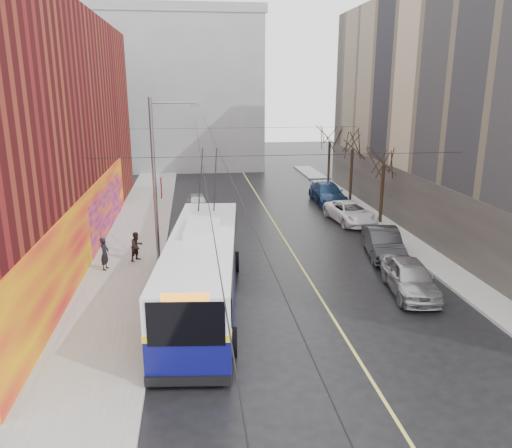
% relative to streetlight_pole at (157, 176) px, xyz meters
% --- Properties ---
extents(ground, '(140.00, 140.00, 0.00)m').
position_rel_streetlight_pole_xyz_m(ground, '(6.14, -10.00, -4.85)').
color(ground, black).
rests_on(ground, ground).
extents(sidewalk_left, '(4.00, 60.00, 0.15)m').
position_rel_streetlight_pole_xyz_m(sidewalk_left, '(-1.86, 2.00, -4.77)').
color(sidewalk_left, gray).
rests_on(sidewalk_left, ground).
extents(sidewalk_right, '(2.00, 60.00, 0.15)m').
position_rel_streetlight_pole_xyz_m(sidewalk_right, '(15.14, 2.00, -4.77)').
color(sidewalk_right, gray).
rests_on(sidewalk_right, ground).
extents(lane_line, '(0.12, 50.00, 0.01)m').
position_rel_streetlight_pole_xyz_m(lane_line, '(7.64, 4.00, -4.84)').
color(lane_line, '#BFB74C').
rests_on(lane_line, ground).
extents(building_far, '(20.50, 12.10, 18.00)m').
position_rel_streetlight_pole_xyz_m(building_far, '(0.14, 34.99, 4.17)').
color(building_far, gray).
rests_on(building_far, ground).
extents(streetlight_pole, '(2.65, 0.60, 9.00)m').
position_rel_streetlight_pole_xyz_m(streetlight_pole, '(0.00, 0.00, 0.00)').
color(streetlight_pole, slate).
rests_on(streetlight_pole, ground).
extents(catenary_wires, '(18.00, 60.00, 0.22)m').
position_rel_streetlight_pole_xyz_m(catenary_wires, '(3.60, 4.77, 1.40)').
color(catenary_wires, black).
extents(tree_near, '(3.20, 3.20, 6.40)m').
position_rel_streetlight_pole_xyz_m(tree_near, '(15.14, 6.00, 0.13)').
color(tree_near, black).
rests_on(tree_near, ground).
extents(tree_mid, '(3.20, 3.20, 6.68)m').
position_rel_streetlight_pole_xyz_m(tree_mid, '(15.14, 13.00, 0.41)').
color(tree_mid, black).
rests_on(tree_mid, ground).
extents(tree_far, '(3.20, 3.20, 6.57)m').
position_rel_streetlight_pole_xyz_m(tree_far, '(15.14, 20.00, 0.30)').
color(tree_far, black).
rests_on(tree_far, ground).
extents(puddle, '(2.21, 2.83, 0.01)m').
position_rel_streetlight_pole_xyz_m(puddle, '(0.96, -9.89, -4.84)').
color(puddle, black).
rests_on(puddle, ground).
extents(pigeons_flying, '(3.47, 2.23, 1.77)m').
position_rel_streetlight_pole_xyz_m(pigeons_flying, '(2.84, 1.54, 2.65)').
color(pigeons_flying, slate).
extents(trolleybus, '(4.16, 13.41, 6.28)m').
position_rel_streetlight_pole_xyz_m(trolleybus, '(2.19, -6.32, -3.10)').
color(trolleybus, '#0B0C53').
rests_on(trolleybus, ground).
extents(parked_car_a, '(2.49, 4.97, 1.63)m').
position_rel_streetlight_pole_xyz_m(parked_car_a, '(11.94, -6.20, -4.03)').
color(parked_car_a, '#9E9EA3').
rests_on(parked_car_a, ground).
extents(parked_car_b, '(2.52, 5.17, 1.63)m').
position_rel_streetlight_pole_xyz_m(parked_car_b, '(12.69, -0.83, -4.03)').
color(parked_car_b, '#262528').
rests_on(parked_car_b, ground).
extents(parked_car_c, '(3.02, 5.55, 1.48)m').
position_rel_streetlight_pole_xyz_m(parked_car_c, '(13.14, 6.62, -4.11)').
color(parked_car_c, white).
rests_on(parked_car_c, ground).
extents(parked_car_d, '(2.31, 5.68, 1.65)m').
position_rel_streetlight_pole_xyz_m(parked_car_d, '(13.14, 12.96, -4.02)').
color(parked_car_d, navy).
rests_on(parked_car_d, ground).
extents(following_car, '(1.65, 3.99, 1.35)m').
position_rel_streetlight_pole_xyz_m(following_car, '(2.20, 11.44, -4.17)').
color(following_car, silver).
rests_on(following_car, ground).
extents(pedestrian_a, '(0.55, 0.71, 1.73)m').
position_rel_streetlight_pole_xyz_m(pedestrian_a, '(-2.84, -1.40, -3.83)').
color(pedestrian_a, black).
rests_on(pedestrian_a, sidewalk_left).
extents(pedestrian_b, '(0.99, 1.01, 1.64)m').
position_rel_streetlight_pole_xyz_m(pedestrian_b, '(-1.30, -0.18, -3.88)').
color(pedestrian_b, black).
rests_on(pedestrian_b, sidewalk_left).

